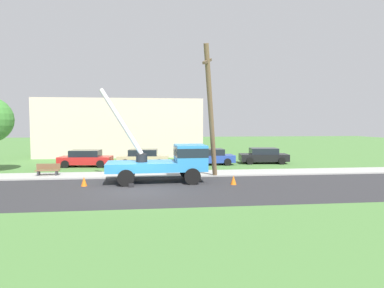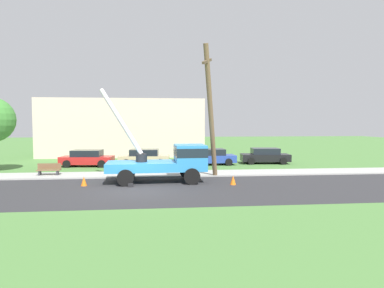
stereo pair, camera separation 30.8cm
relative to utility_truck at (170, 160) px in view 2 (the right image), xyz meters
name	(u,v)px [view 2 (the right image)]	position (x,y,z in m)	size (l,w,h in m)	color
ground_plane	(145,164)	(-1.91, 9.45, -1.41)	(120.00, 120.00, 0.00)	#477538
road_asphalt	(137,190)	(-1.91, -2.55, -1.40)	(80.00, 8.21, 0.01)	#2B2B2D
sidewalk_strip	(142,174)	(-1.91, 2.90, -1.36)	(80.00, 2.69, 0.10)	#9E9E99
utility_truck	(170,160)	(0.00, 0.00, 0.00)	(6.85, 3.21, 5.98)	#2D84C6
leaning_utility_pole	(211,112)	(2.71, 0.56, 3.06)	(1.55, 3.11, 8.72)	brown
traffic_cone_ahead	(233,180)	(3.78, -1.46, -1.13)	(0.36, 0.36, 0.56)	orange
traffic_cone_behind	(84,181)	(-5.15, -0.93, -1.13)	(0.36, 0.36, 0.56)	orange
parked_sedan_red	(87,158)	(-6.85, 8.27, -0.70)	(4.54, 2.26, 1.42)	#B21E1E
parked_sedan_tan	(144,157)	(-1.95, 8.50, -0.70)	(4.52, 2.22, 1.42)	tan
parked_sedan_blue	(211,157)	(3.94, 8.27, -0.70)	(4.47, 2.13, 1.42)	#263F99
parked_sedan_black	(265,156)	(9.13, 8.70, -0.70)	(4.56, 2.30, 1.42)	black
park_bench	(49,170)	(-8.38, 2.97, -0.95)	(1.60, 0.45, 0.90)	brown
lowrise_building_backdrop	(124,128)	(-4.66, 17.78, 1.79)	(18.00, 6.00, 6.40)	beige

